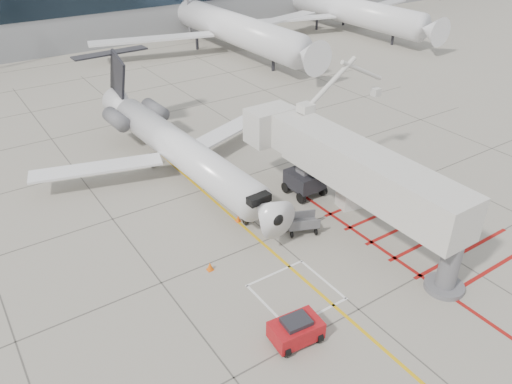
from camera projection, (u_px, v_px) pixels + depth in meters
ground_plane at (312, 270)px, 29.97m from camera, size 260.00×260.00×0.00m
regional_jet at (193, 142)px, 36.82m from camera, size 23.59×29.20×7.42m
jet_bridge at (368, 182)px, 31.31m from camera, size 9.20×19.41×7.76m
pushback_tug at (296, 329)px, 24.88m from camera, size 2.68×1.82×1.48m
baggage_cart at (302, 224)px, 33.05m from camera, size 2.43×2.04×1.31m
ground_power_unit at (354, 194)px, 35.82m from camera, size 2.50×1.73×1.82m
cone_nose at (210, 266)px, 29.84m from camera, size 0.40×0.40×0.55m
cone_side at (238, 218)px, 34.32m from camera, size 0.35×0.35×0.48m
bg_aircraft_c at (222, 4)px, 69.69m from camera, size 37.55×41.72×12.52m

